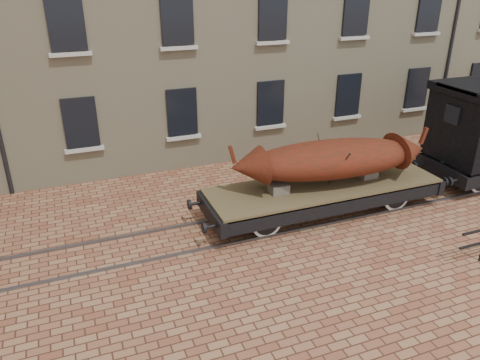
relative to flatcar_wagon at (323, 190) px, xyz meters
name	(u,v)px	position (x,y,z in m)	size (l,w,h in m)	color
ground	(306,215)	(-0.54, 0.00, -0.76)	(90.00, 90.00, 0.00)	brown
rail_track	(306,214)	(-0.54, 0.00, -0.73)	(30.00, 1.52, 0.06)	#59595E
flatcar_wagon	(323,190)	(0.00, 0.00, 0.00)	(8.12, 2.20, 1.23)	brown
iron_boat	(332,159)	(0.20, 0.00, 0.99)	(6.31, 2.28, 1.52)	maroon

